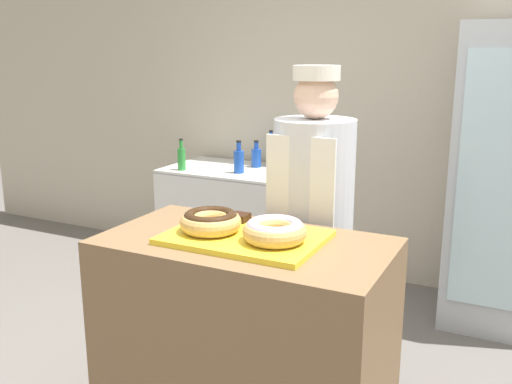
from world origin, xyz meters
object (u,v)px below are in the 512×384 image
(serving_tray, at_px, (245,237))
(bottle_blue, at_px, (239,160))
(chest_freezer, at_px, (232,220))
(bottle_blue_b, at_px, (256,157))
(donut_light_glaze, at_px, (275,230))
(baker_person, at_px, (312,225))
(brownie_back_right, at_px, (286,224))
(bottle_green, at_px, (182,158))
(bottle_blue_b_b, at_px, (271,152))
(beverage_fridge, at_px, (508,180))
(brownie_back_left, at_px, (240,217))
(donut_chocolate_glaze, at_px, (211,221))

(serving_tray, relative_size, bottle_blue, 2.64)
(chest_freezer, relative_size, bottle_blue_b, 4.75)
(serving_tray, bearing_deg, donut_light_glaze, -11.17)
(baker_person, bearing_deg, brownie_back_right, -85.05)
(chest_freezer, bearing_deg, donut_light_glaze, -56.60)
(serving_tray, relative_size, bottle_green, 2.68)
(brownie_back_right, bearing_deg, bottle_blue_b_b, 116.83)
(brownie_back_right, bearing_deg, beverage_fridge, 63.60)
(baker_person, bearing_deg, bottle_blue_b, 126.39)
(bottle_blue_b, xyz_separation_m, bottle_blue_b_b, (0.08, 0.08, 0.03))
(chest_freezer, bearing_deg, bottle_blue, -44.82)
(serving_tray, distance_m, baker_person, 0.59)
(donut_light_glaze, distance_m, beverage_fridge, 1.91)
(brownie_back_left, bearing_deg, bottle_blue_b_b, 110.85)
(baker_person, bearing_deg, bottle_blue, 132.96)
(brownie_back_left, distance_m, bottle_green, 1.81)
(donut_chocolate_glaze, xyz_separation_m, brownie_back_left, (0.03, 0.19, -0.03))
(bottle_blue, xyz_separation_m, bottle_green, (-0.43, -0.10, -0.00))
(bottle_blue_b, bearing_deg, baker_person, -53.61)
(donut_light_glaze, xyz_separation_m, brownie_back_left, (-0.26, 0.19, -0.03))
(bottle_green, bearing_deg, donut_chocolate_glaze, -52.70)
(beverage_fridge, bearing_deg, chest_freezer, 179.80)
(brownie_back_right, xyz_separation_m, baker_person, (-0.04, 0.41, -0.13))
(serving_tray, bearing_deg, baker_person, 82.49)
(brownie_back_right, height_order, bottle_blue_b_b, bottle_blue_b_b)
(bottle_blue, height_order, bottle_blue_b, bottle_blue)
(serving_tray, relative_size, beverage_fridge, 0.34)
(serving_tray, height_order, baker_person, baker_person)
(bottle_blue, bearing_deg, donut_light_glaze, -57.71)
(donut_chocolate_glaze, height_order, bottle_blue_b_b, bottle_blue_b_b)
(beverage_fridge, bearing_deg, bottle_blue, -176.05)
(baker_person, bearing_deg, beverage_fridge, 54.87)
(serving_tray, distance_m, bottle_blue, 1.84)
(beverage_fridge, relative_size, bottle_blue, 7.78)
(donut_light_glaze, bearing_deg, bottle_blue, 122.29)
(brownie_back_right, relative_size, bottle_blue_b, 0.38)
(chest_freezer, relative_size, bottle_blue_b_b, 3.53)
(bottle_blue, xyz_separation_m, bottle_blue_b_b, (0.10, 0.33, 0.02))
(serving_tray, distance_m, donut_light_glaze, 0.16)
(bottle_blue_b, bearing_deg, chest_freezer, -140.09)
(donut_chocolate_glaze, xyz_separation_m, chest_freezer, (-0.88, 1.77, -0.58))
(donut_light_glaze, height_order, bottle_blue_b, donut_light_glaze)
(chest_freezer, height_order, bottle_blue, bottle_blue)
(brownie_back_right, distance_m, bottle_blue_b, 1.97)
(donut_chocolate_glaze, height_order, brownie_back_left, donut_chocolate_glaze)
(brownie_back_left, relative_size, baker_person, 0.05)
(brownie_back_left, relative_size, bottle_blue_b, 0.38)
(bottle_blue, distance_m, bottle_blue_b_b, 0.35)
(serving_tray, bearing_deg, beverage_fridge, 62.77)
(donut_chocolate_glaze, bearing_deg, bottle_blue_b_b, 108.10)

